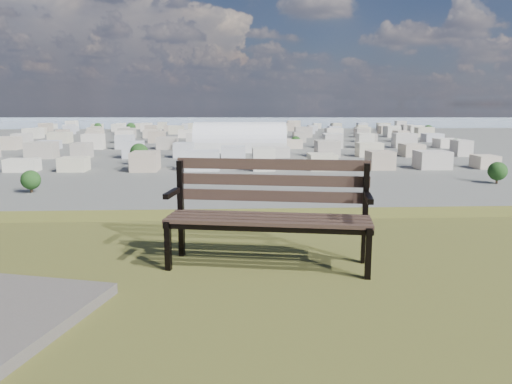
{
  "coord_description": "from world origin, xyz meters",
  "views": [
    {
      "loc": [
        0.26,
        -1.86,
        26.38
      ],
      "look_at": [
        0.57,
        4.24,
        25.3
      ],
      "focal_mm": 35.0,
      "sensor_mm": 36.0,
      "label": 1
    }
  ],
  "objects": [
    {
      "name": "city_trees",
      "position": [
        -26.39,
        319.0,
        4.83
      ],
      "size": [
        406.52,
        387.2,
        9.98
      ],
      "color": "#332619",
      "rests_on": "ground"
    },
    {
      "name": "park_bench",
      "position": [
        0.59,
        2.34,
        25.51
      ],
      "size": [
        1.79,
        0.85,
        0.9
      ],
      "rotation": [
        0.0,
        0.0,
        -0.18
      ],
      "color": "#412E25",
      "rests_on": "hilltop_mesa"
    },
    {
      "name": "far_hills",
      "position": [
        -60.92,
        1402.93,
        25.47
      ],
      "size": [
        2050.0,
        340.0,
        60.0
      ],
      "color": "#828FA2",
      "rests_on": "ground"
    },
    {
      "name": "arena",
      "position": [
        5.63,
        280.11,
        5.12
      ],
      "size": [
        52.19,
        23.55,
        21.72
      ],
      "rotation": [
        0.0,
        0.0,
        -0.04
      ],
      "color": "silver",
      "rests_on": "ground"
    },
    {
      "name": "bay_water",
      "position": [
        0.0,
        900.0,
        0.0
      ],
      "size": [
        2400.0,
        700.0,
        0.12
      ],
      "primitive_type": "cube",
      "color": "#99AFC3",
      "rests_on": "ground"
    },
    {
      "name": "city_blocks",
      "position": [
        0.0,
        394.44,
        3.5
      ],
      "size": [
        395.0,
        361.0,
        7.0
      ],
      "color": "silver",
      "rests_on": "ground"
    }
  ]
}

